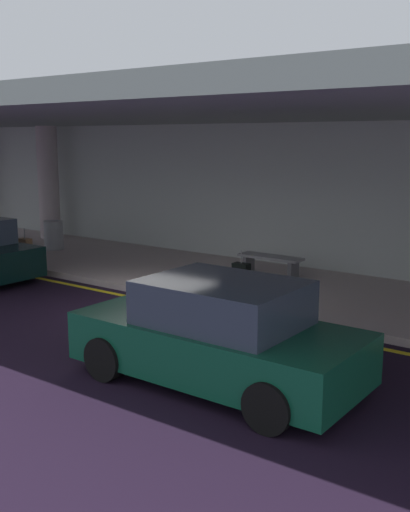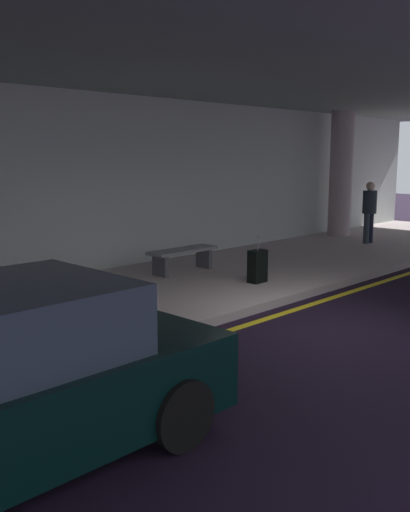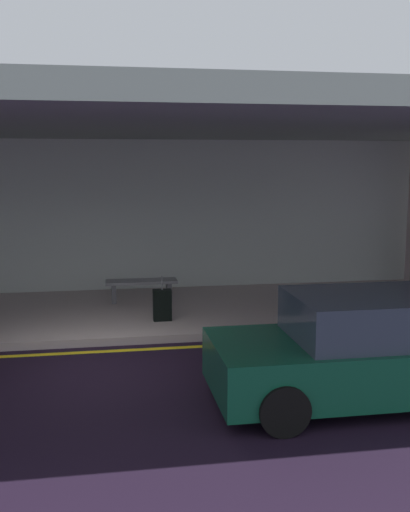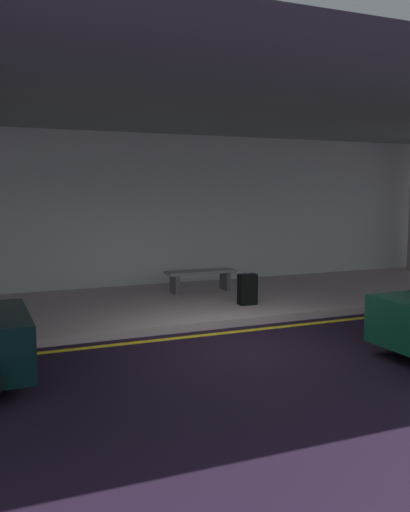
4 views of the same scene
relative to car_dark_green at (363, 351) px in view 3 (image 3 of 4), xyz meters
name	(u,v)px [view 3 (image 3 of 4)]	position (x,y,z in m)	size (l,w,h in m)	color
ground_plane	(103,365)	(-3.53, 2.09, -0.71)	(60.00, 60.00, 0.00)	black
sidewalk	(102,314)	(-3.53, 5.19, -0.64)	(26.00, 4.20, 0.15)	#B4A3A0
lane_stripe_yellow	(103,351)	(-3.53, 2.80, -0.71)	(26.00, 0.14, 0.01)	yellow
ceiling_overhang	(97,126)	(-3.53, 4.69, 3.24)	(28.00, 13.20, 0.30)	gray
terminal_back_wall	(100,218)	(-3.53, 7.44, 1.19)	(26.00, 0.30, 3.80)	#AEB5B1
car_dark_green	(363,351)	(0.00, 0.00, 0.00)	(4.10, 1.92, 1.50)	#0E442F
suitcase_upright_secondary	(162,305)	(-2.34, 4.16, -0.25)	(0.36, 0.22, 0.90)	black
bench_metal	(141,286)	(-2.64, 5.91, -0.21)	(1.60, 0.50, 0.48)	slate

